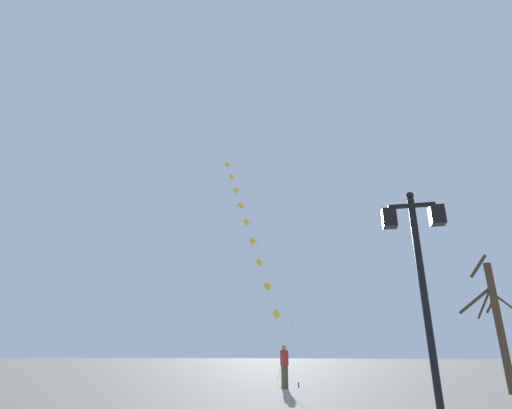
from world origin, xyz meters
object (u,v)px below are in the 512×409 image
at_px(kite_train, 249,232).
at_px(kite_flyer, 284,365).
at_px(twin_lantern_lamp_post, 419,257).
at_px(bare_tree, 497,320).

height_order(kite_train, kite_flyer, kite_train).
distance_m(twin_lantern_lamp_post, kite_flyer, 10.45).
bearing_deg(bare_tree, twin_lantern_lamp_post, -114.53).
bearing_deg(kite_train, twin_lantern_lamp_post, -64.96).
bearing_deg(bare_tree, kite_flyer, 176.31).
xyz_separation_m(kite_train, bare_tree, (11.16, -6.55, -6.06)).
bearing_deg(kite_train, bare_tree, -30.42).
height_order(twin_lantern_lamp_post, kite_train, kite_train).
bearing_deg(kite_train, kite_flyer, -63.78).
bearing_deg(kite_flyer, kite_train, -0.63).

